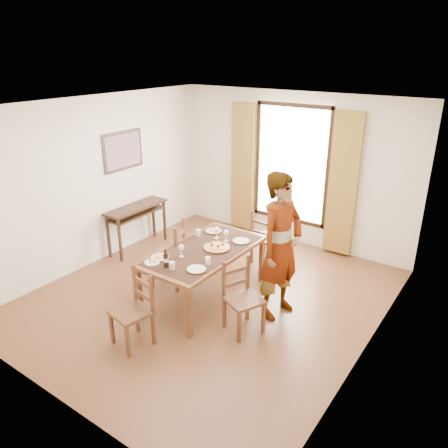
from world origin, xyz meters
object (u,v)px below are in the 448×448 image
Objects in this scene: man at (281,247)px; pasta_platter at (217,245)px; dining_table at (204,254)px; console_table at (136,212)px.

man is 4.93× the size of pasta_platter.
dining_table is 0.94× the size of man.
dining_table is (1.98, -0.64, 0.01)m from console_table.
console_table is at bearing 162.11° from dining_table.
dining_table is at bearing -17.89° from console_table.
man is (1.05, 0.25, 0.29)m from dining_table.
man is at bearing -7.30° from console_table.
pasta_platter is (2.11, -0.51, 0.12)m from console_table.
console_table reaches higher than dining_table.
dining_table is at bearing 114.21° from man.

